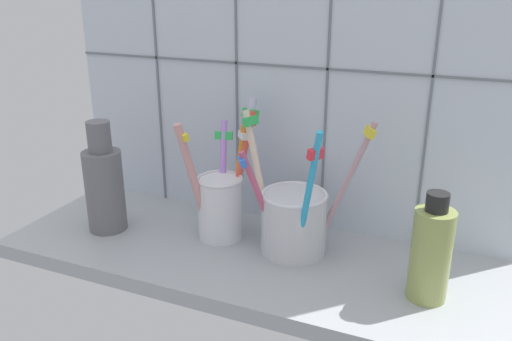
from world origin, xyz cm
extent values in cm
cube|color=#9EA3A8|center=(0.00, 0.00, 1.00)|extent=(64.00, 22.00, 2.00)
cube|color=silver|center=(0.00, 12.00, 22.50)|extent=(64.00, 2.00, 45.00)
cube|color=slate|center=(-19.20, 10.90, 22.50)|extent=(0.30, 0.20, 45.00)
cube|color=slate|center=(-6.40, 10.90, 22.50)|extent=(0.30, 0.20, 45.00)
cube|color=slate|center=(6.40, 10.90, 22.50)|extent=(0.30, 0.20, 45.00)
cube|color=slate|center=(19.20, 10.90, 22.50)|extent=(0.30, 0.20, 45.00)
cube|color=slate|center=(0.00, 10.90, 24.16)|extent=(64.00, 0.20, 0.30)
cylinder|color=white|center=(-5.18, 2.73, 6.16)|extent=(6.01, 6.01, 8.33)
torus|color=silver|center=(-5.18, 2.73, 10.33)|extent=(6.21, 6.21, 0.50)
cylinder|color=orange|center=(-3.79, 5.41, 9.72)|extent=(2.79, 2.56, 14.77)
cube|color=white|center=(-3.21, 5.90, 15.65)|extent=(2.08, 2.22, 0.97)
cylinder|color=silver|center=(-3.49, 6.12, 11.28)|extent=(3.05, 5.32, 18.01)
cube|color=green|center=(-2.89, 7.57, 18.22)|extent=(2.70, 1.92, 1.35)
cylinder|color=#BF88F7|center=(-5.91, 5.07, 9.74)|extent=(2.01, 4.56, 14.89)
cube|color=green|center=(-6.23, 6.28, 15.15)|extent=(2.50, 1.43, 1.19)
cylinder|color=#D19292|center=(-7.34, 0.23, 10.43)|extent=(3.69, 4.69, 16.32)
cube|color=yellow|center=(-8.21, -1.03, 16.88)|extent=(2.58, 2.16, 0.97)
cylinder|color=#EB523D|center=(-3.33, 4.83, 10.60)|extent=(3.73, 4.72, 16.61)
cube|color=#E5333F|center=(-2.25, 6.32, 17.58)|extent=(2.00, 1.77, 0.98)
cylinder|color=silver|center=(5.18, 2.73, 5.92)|extent=(8.29, 8.29, 7.84)
torus|color=silver|center=(5.18, 2.73, 9.84)|extent=(8.38, 8.38, 0.50)
cylinder|color=#B78D9A|center=(10.83, 4.54, 10.82)|extent=(6.99, 3.43, 17.12)
cube|color=yellow|center=(13.32, 5.55, 18.07)|extent=(1.95, 2.62, 1.31)
cylinder|color=beige|center=(0.34, 3.72, 10.91)|extent=(5.49, 2.68, 17.24)
cube|color=green|center=(-1.44, 4.36, 18.13)|extent=(1.65, 2.43, 1.27)
cylinder|color=#BF4F70|center=(2.03, -0.29, 9.18)|extent=(5.29, 3.79, 13.83)
cube|color=blue|center=(0.36, -1.36, 14.78)|extent=(1.93, 2.26, 1.11)
cylinder|color=#2CA3D7|center=(7.94, -0.90, 11.05)|extent=(4.17, 3.46, 17.47)
cube|color=#E5333F|center=(8.95, -1.68, 17.03)|extent=(1.87, 2.03, 1.32)
cylinder|color=slate|center=(-20.76, -1.33, 7.64)|extent=(5.22, 5.22, 11.29)
cylinder|color=slate|center=(-20.76, -1.33, 15.37)|extent=(3.11, 3.11, 4.17)
cylinder|color=#919E53|center=(22.06, -1.32, 7.21)|extent=(4.31, 4.31, 10.41)
cylinder|color=black|center=(22.06, -1.32, 13.41)|extent=(2.37, 2.37, 2.00)
camera|label=1|loc=(24.34, -54.10, 35.21)|focal=36.83mm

